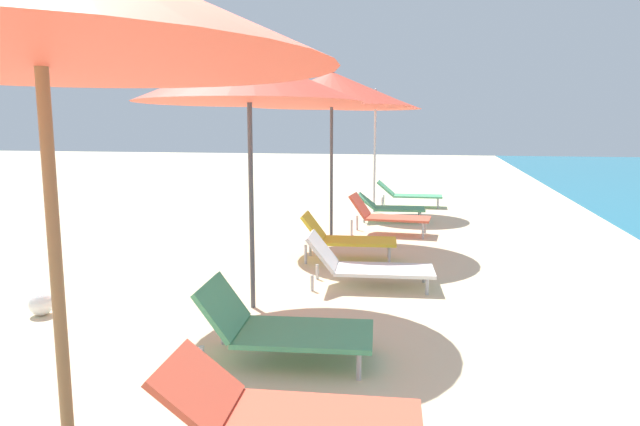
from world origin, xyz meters
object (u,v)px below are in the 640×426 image
at_px(lounger_nearest_shoreside, 286,413).
at_px(lounger_second_shoreside, 366,265).
at_px(lounger_second_inland, 281,326).
at_px(lounger_third_shoreside, 387,215).
at_px(lounger_third_inland, 346,237).
at_px(lounger_farthest_shoreside, 408,194).
at_px(lounger_farthest_inland, 390,207).
at_px(umbrella_farthest, 376,100).
at_px(umbrella_second, 249,79).
at_px(beach_ball, 41,304).
at_px(umbrella_third, 332,90).

relative_size(lounger_nearest_shoreside, lounger_second_shoreside, 0.95).
distance_m(lounger_second_shoreside, lounger_second_inland, 2.34).
bearing_deg(lounger_third_shoreside, lounger_third_inland, -97.35).
distance_m(lounger_farthest_shoreside, lounger_farthest_inland, 2.28).
relative_size(lounger_second_shoreside, umbrella_farthest, 0.56).
bearing_deg(umbrella_second, umbrella_farthest, 87.17).
relative_size(lounger_nearest_shoreside, lounger_third_inland, 1.07).
bearing_deg(beach_ball, lounger_third_inland, 49.52).
relative_size(umbrella_second, lounger_third_inland, 1.91).
relative_size(umbrella_second, lounger_farthest_inland, 1.87).
bearing_deg(lounger_second_inland, umbrella_second, 111.93).
distance_m(lounger_second_shoreside, beach_ball, 3.56).
height_order(lounger_nearest_shoreside, umbrella_farthest, umbrella_farthest).
xyz_separation_m(lounger_second_shoreside, umbrella_third, (-0.92, 2.34, 2.23)).
height_order(umbrella_second, lounger_second_shoreside, umbrella_second).
xyz_separation_m(lounger_nearest_shoreside, lounger_second_shoreside, (-0.10, 3.70, -0.06)).
height_order(umbrella_third, lounger_third_shoreside, umbrella_third).
bearing_deg(lounger_farthest_inland, lounger_third_shoreside, -91.80).
xyz_separation_m(lounger_second_inland, umbrella_third, (-0.55, 4.65, 2.21)).
distance_m(lounger_third_inland, lounger_farthest_inland, 3.66).
relative_size(umbrella_farthest, beach_ball, 11.51).
bearing_deg(lounger_farthest_shoreside, lounger_third_shoreside, -94.05).
distance_m(umbrella_third, lounger_third_shoreside, 2.54).
xyz_separation_m(lounger_third_shoreside, beach_ball, (-2.95, -5.22, -0.23)).
xyz_separation_m(lounger_second_inland, lounger_third_inland, (-0.11, 3.57, 0.05)).
distance_m(lounger_nearest_shoreside, lounger_third_inland, 4.99).
bearing_deg(lounger_nearest_shoreside, umbrella_third, 93.80).
bearing_deg(umbrella_third, umbrella_second, -92.30).
height_order(umbrella_second, lounger_farthest_inland, umbrella_second).
height_order(umbrella_second, lounger_third_inland, umbrella_second).
bearing_deg(lounger_third_inland, lounger_nearest_shoreside, -89.96).
bearing_deg(umbrella_farthest, lounger_third_shoreside, -77.73).
xyz_separation_m(umbrella_second, beach_ball, (-2.02, -0.73, -2.26)).
bearing_deg(beach_ball, lounger_second_shoreside, 30.20).
xyz_separation_m(lounger_third_inland, beach_ball, (-2.60, -3.04, -0.22)).
xyz_separation_m(umbrella_second, lounger_third_shoreside, (0.93, 4.50, -2.03)).
bearing_deg(umbrella_farthest, lounger_farthest_shoreside, 57.72).
xyz_separation_m(umbrella_second, lounger_second_inland, (0.69, -1.25, -2.09)).
distance_m(lounger_nearest_shoreside, umbrella_second, 3.54).
xyz_separation_m(lounger_farthest_inland, beach_ball, (-2.85, -6.69, -0.18)).
relative_size(lounger_third_shoreside, lounger_third_inland, 1.03).
height_order(lounger_third_shoreside, beach_ball, lounger_third_shoreside).
relative_size(lounger_third_inland, umbrella_farthest, 0.50).
bearing_deg(umbrella_farthest, lounger_farthest_inland, -67.78).
bearing_deg(lounger_nearest_shoreside, lounger_farthest_inland, 86.40).
bearing_deg(lounger_second_inland, beach_ball, 162.07).
xyz_separation_m(lounger_third_inland, lounger_farthest_shoreside, (0.47, 5.92, -0.03)).
xyz_separation_m(lounger_third_shoreside, lounger_farthest_inland, (-0.10, 1.47, -0.05)).
relative_size(lounger_second_shoreside, lounger_farthest_inland, 1.10).
relative_size(lounger_second_inland, lounger_farthest_shoreside, 0.91).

